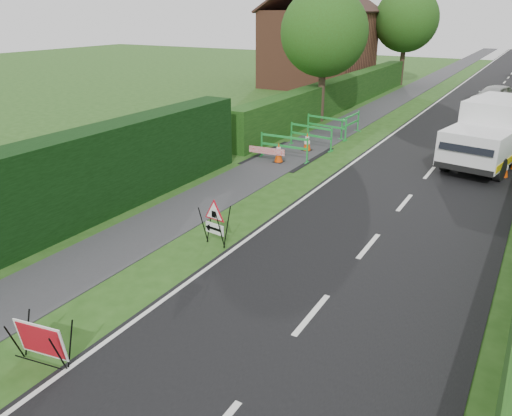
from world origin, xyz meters
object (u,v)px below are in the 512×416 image
at_px(works_van, 493,132).
at_px(triangle_sign, 213,219).
at_px(hatchback_car, 494,96).
at_px(red_rect_sign, 41,341).

bearing_deg(works_van, triangle_sign, -104.34).
relative_size(works_van, hatchback_car, 1.46).
bearing_deg(red_rect_sign, hatchback_car, 73.57).
xyz_separation_m(works_van, hatchback_car, (-1.28, 13.55, -0.63)).
height_order(red_rect_sign, triangle_sign, triangle_sign).
bearing_deg(hatchback_car, triangle_sign, -78.17).
xyz_separation_m(triangle_sign, hatchback_car, (3.82, 24.67, -0.07)).
bearing_deg(hatchback_car, works_van, -63.98).
distance_m(red_rect_sign, hatchback_car, 30.09).
bearing_deg(triangle_sign, hatchback_car, 88.30).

